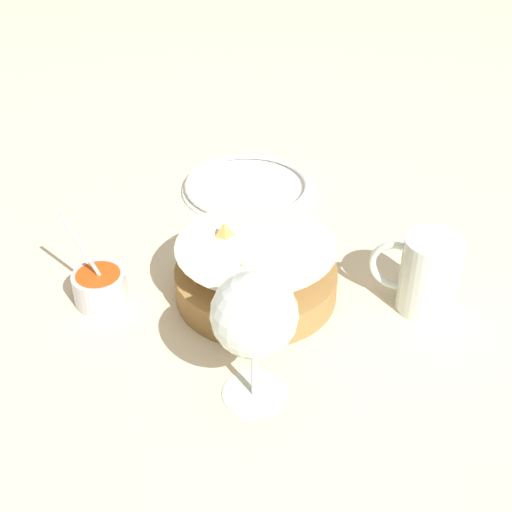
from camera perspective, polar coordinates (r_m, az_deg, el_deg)
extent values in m
plane|color=beige|center=(0.93, 2.18, -2.40)|extent=(4.00, 4.00, 0.00)
cylinder|color=olive|center=(0.91, 0.00, -2.07)|extent=(0.21, 0.21, 0.04)
cone|color=beige|center=(0.89, 0.00, -1.09)|extent=(0.20, 0.20, 0.07)
cylinder|color=#3D842D|center=(0.90, 0.00, -1.97)|extent=(0.15, 0.15, 0.01)
pyramid|color=gold|center=(0.90, -2.51, 0.84)|extent=(0.08, 0.07, 0.07)
pyramid|color=gold|center=(0.85, -1.15, -2.02)|extent=(0.07, 0.06, 0.05)
pyramid|color=gold|center=(0.88, 2.75, -1.13)|extent=(0.06, 0.07, 0.05)
pyramid|color=gold|center=(0.92, 0.65, 1.05)|extent=(0.06, 0.08, 0.05)
cylinder|color=#B7B7BC|center=(0.92, -12.37, -2.49)|extent=(0.07, 0.07, 0.04)
cylinder|color=#CC4C14|center=(0.91, -12.43, -2.14)|extent=(0.06, 0.06, 0.03)
cylinder|color=#B7B7BC|center=(0.90, -13.39, 0.04)|extent=(0.06, 0.01, 0.11)
cylinder|color=silver|center=(0.79, -0.14, -10.89)|extent=(0.07, 0.07, 0.00)
cylinder|color=silver|center=(0.76, -0.14, -8.95)|extent=(0.01, 0.01, 0.07)
sphere|color=silver|center=(0.71, -0.15, -4.70)|extent=(0.09, 0.09, 0.09)
sphere|color=#E5B77F|center=(0.72, -0.15, -5.38)|extent=(0.06, 0.06, 0.06)
cylinder|color=silver|center=(0.89, 13.71, -1.44)|extent=(0.07, 0.07, 0.10)
cylinder|color=orange|center=(0.90, 13.61, -2.06)|extent=(0.06, 0.06, 0.07)
torus|color=silver|center=(0.89, 11.18, -0.79)|extent=(0.07, 0.01, 0.07)
cylinder|color=white|center=(1.13, -0.71, 5.45)|extent=(0.21, 0.21, 0.01)
torus|color=white|center=(1.13, -0.71, 5.74)|extent=(0.20, 0.20, 0.01)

